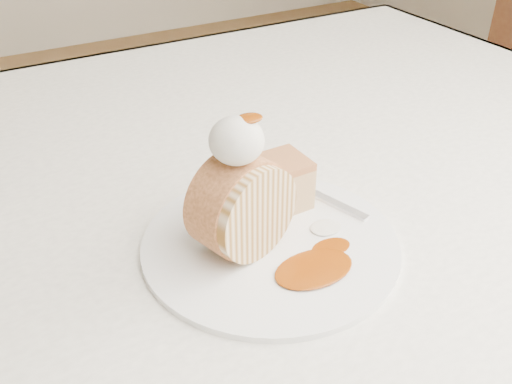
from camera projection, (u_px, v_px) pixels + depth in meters
table at (171, 246)px, 0.68m from camera, size 1.40×0.90×0.75m
plate at (270, 243)px, 0.54m from camera, size 0.25×0.25×0.01m
roulade_slice at (242, 206)px, 0.51m from camera, size 0.10×0.07×0.09m
cake_chunk at (279, 186)px, 0.58m from camera, size 0.06×0.05×0.05m
whipped_cream at (237, 141)px, 0.47m from camera, size 0.05×0.05×0.04m
caramel_drizzle at (249, 112)px, 0.46m from camera, size 0.02×0.02×0.01m
caramel_pool at (314, 269)px, 0.50m from camera, size 0.08×0.05×0.00m
fork at (325, 199)px, 0.59m from camera, size 0.06×0.14×0.00m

